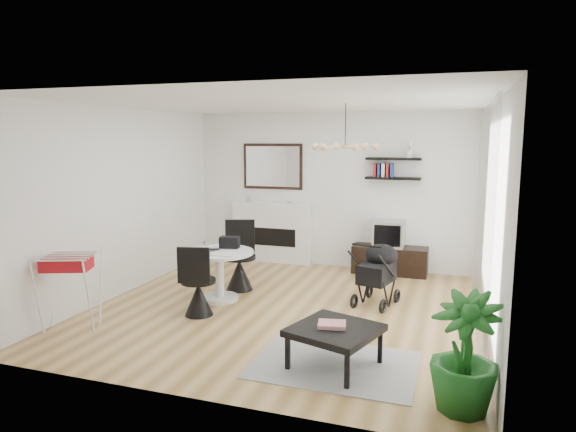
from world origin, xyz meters
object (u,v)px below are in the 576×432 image
(stroller, at_px, (378,276))
(coffee_table, at_px, (335,332))
(drying_rack, at_px, (70,290))
(tv_console, at_px, (390,260))
(dining_table, at_px, (219,268))
(fireplace, at_px, (272,225))
(crt_tv, at_px, (389,234))
(potted_plant, at_px, (464,353))

(stroller, height_order, coffee_table, stroller)
(drying_rack, distance_m, coffee_table, 3.20)
(drying_rack, xyz_separation_m, coffee_table, (3.20, 0.03, -0.12))
(tv_console, xyz_separation_m, stroller, (0.05, -1.65, 0.16))
(dining_table, relative_size, stroller, 1.05)
(drying_rack, bearing_deg, coffee_table, -20.64)
(fireplace, xyz_separation_m, drying_rack, (-1.08, -3.93, -0.20))
(fireplace, distance_m, drying_rack, 4.08)
(drying_rack, relative_size, coffee_table, 0.94)
(crt_tv, height_order, dining_table, crt_tv)
(stroller, bearing_deg, drying_rack, -133.59)
(crt_tv, relative_size, drying_rack, 0.55)
(dining_table, distance_m, drying_rack, 1.97)
(fireplace, relative_size, crt_tv, 4.28)
(fireplace, distance_m, tv_console, 2.22)
(crt_tv, bearing_deg, fireplace, 175.92)
(fireplace, height_order, tv_console, fireplace)
(tv_console, relative_size, stroller, 1.35)
(crt_tv, relative_size, dining_table, 0.52)
(fireplace, xyz_separation_m, crt_tv, (2.14, -0.15, -0.00))
(dining_table, bearing_deg, stroller, 14.39)
(tv_console, relative_size, coffee_table, 1.26)
(tv_console, distance_m, crt_tv, 0.45)
(potted_plant, bearing_deg, stroller, 113.26)
(tv_console, height_order, stroller, stroller)
(fireplace, relative_size, coffee_table, 2.20)
(tv_console, bearing_deg, fireplace, 176.06)
(coffee_table, bearing_deg, tv_console, 89.23)
(crt_tv, relative_size, coffee_table, 0.51)
(fireplace, height_order, crt_tv, fireplace)
(crt_tv, height_order, coffee_table, crt_tv)
(fireplace, bearing_deg, tv_console, -3.94)
(crt_tv, bearing_deg, coffee_table, -90.34)
(coffee_table, bearing_deg, fireplace, 118.45)
(fireplace, xyz_separation_m, tv_console, (2.17, -0.15, -0.45))
(dining_table, height_order, coffee_table, dining_table)
(drying_rack, distance_m, stroller, 3.93)
(tv_console, distance_m, dining_table, 3.03)
(dining_table, xyz_separation_m, stroller, (2.13, 0.55, -0.07))
(dining_table, relative_size, coffee_table, 0.98)
(potted_plant, bearing_deg, crt_tv, 105.69)
(tv_console, xyz_separation_m, potted_plant, (1.16, -4.23, 0.28))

